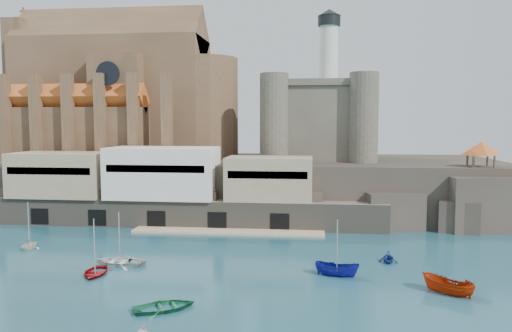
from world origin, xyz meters
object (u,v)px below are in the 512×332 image
object	(u,v)px
pavilion	(481,150)
boat_2	(337,276)
castle_keep	(318,117)
boat_0	(95,274)
church	(122,98)

from	to	relation	value
pavilion	boat_2	size ratio (longest dim) A/B	1.26
castle_keep	boat_2	xyz separation A→B (m)	(1.79, -43.48, -18.31)
castle_keep	boat_0	size ratio (longest dim) A/B	5.73
boat_2	pavilion	bearing A→B (deg)	-24.96
castle_keep	church	bearing A→B (deg)	178.89
boat_0	boat_2	xyz separation A→B (m)	(27.20, 2.59, 0.00)
pavilion	boat_2	xyz separation A→B (m)	(-24.13, -28.40, -12.73)
castle_keep	boat_2	world-z (taller)	castle_keep
boat_2	castle_keep	bearing A→B (deg)	17.76
castle_keep	boat_0	distance (m)	55.71
church	boat_2	distance (m)	64.90
boat_0	boat_2	distance (m)	27.32
church	castle_keep	bearing A→B (deg)	-1.11
pavilion	castle_keep	bearing A→B (deg)	149.82
pavilion	boat_2	distance (m)	39.38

